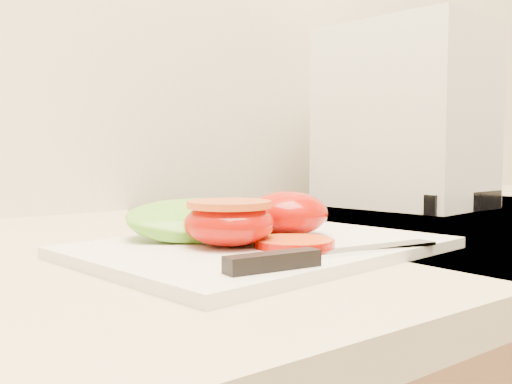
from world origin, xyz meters
TOP-DOWN VIEW (x-y plane):
  - cutting_board at (0.10, 1.57)m, footprint 0.34×0.26m
  - tomato_half_dome at (0.15, 1.59)m, footprint 0.08×0.08m
  - tomato_half_cut at (0.06, 1.57)m, footprint 0.08×0.08m
  - tomato_slice_0 at (0.11, 1.53)m, footprint 0.07×0.07m
  - lettuce_leaf_0 at (0.08, 1.64)m, footprint 0.17×0.12m
  - lettuce_leaf_1 at (0.12, 1.64)m, footprint 0.14×0.15m
  - knife at (0.07, 1.47)m, footprint 0.22×0.04m
  - appliance at (0.57, 1.78)m, footprint 0.23×0.27m

SIDE VIEW (x-z plane):
  - cutting_board at x=0.10m, z-range 0.93..0.94m
  - tomato_slice_0 at x=0.11m, z-range 0.94..0.95m
  - knife at x=0.07m, z-range 0.94..0.95m
  - lettuce_leaf_1 at x=0.12m, z-range 0.94..0.97m
  - lettuce_leaf_0 at x=0.08m, z-range 0.94..0.97m
  - tomato_half_cut at x=0.06m, z-range 0.94..0.98m
  - tomato_half_dome at x=0.15m, z-range 0.94..0.98m
  - appliance at x=0.57m, z-range 0.93..1.23m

